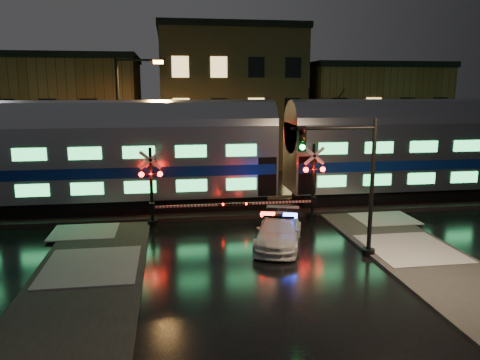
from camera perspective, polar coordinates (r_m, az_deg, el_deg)
name	(u,v)px	position (r m, az deg, el deg)	size (l,w,h in m)	color
ground	(247,237)	(21.83, 0.81, -6.94)	(120.00, 120.00, 0.00)	black
ballast	(232,208)	(26.54, -0.97, -3.38)	(90.00, 4.20, 0.24)	black
sidewalk_left	(76,303)	(16.24, -19.32, -13.94)	(4.00, 20.00, 0.12)	#2D2D2D
sidewalk_right	(452,278)	(18.79, 24.45, -10.84)	(4.00, 20.00, 0.12)	#2D2D2D
building_left	(56,115)	(43.59, -21.53, 7.37)	(14.00, 10.00, 9.00)	brown
building_mid	(228,100)	(43.32, -1.49, 9.77)	(12.00, 11.00, 11.50)	brown
building_right	(364,115)	(46.36, 14.90, 7.64)	(12.00, 10.00, 8.50)	brown
train	(281,149)	(26.43, 5.03, 3.73)	(51.00, 3.12, 5.92)	black
police_car	(279,231)	(20.52, 4.74, -6.23)	(3.17, 4.85, 1.46)	silver
crossing_signal_right	(307,189)	(24.35, 8.12, -1.14)	(5.62, 0.65, 3.98)	black
crossing_signal_left	(159,194)	(23.35, -9.85, -1.75)	(5.58, 0.65, 3.95)	black
traffic_light	(351,185)	(19.02, 13.43, -0.63)	(3.64, 0.68, 5.63)	black
streetlight	(124,118)	(29.64, -13.99, 7.35)	(2.89, 0.30, 8.65)	black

